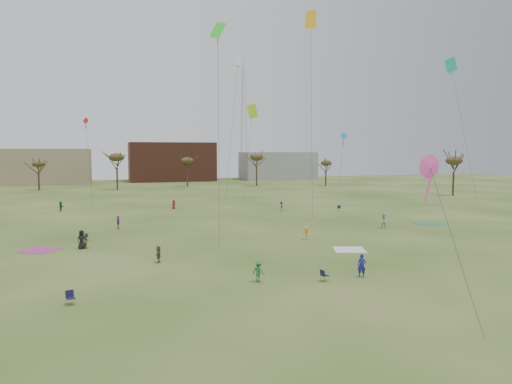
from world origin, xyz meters
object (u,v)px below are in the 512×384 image
object	(u,v)px
camp_chair_center	(325,278)
radio_tower	(243,122)
flyer_near_center	(259,271)
camp_chair_left	(71,301)
flyer_near_right	(362,266)
camp_chair_right	(339,209)

from	to	relation	value
camp_chair_center	radio_tower	xyz separation A→B (m)	(28.70, 125.90, 18.95)
flyer_near_center	camp_chair_left	bearing A→B (deg)	59.72
camp_chair_left	camp_chair_center	size ratio (longest dim) A/B	1.00
flyer_near_center	camp_chair_center	size ratio (longest dim) A/B	1.80
flyer_near_center	camp_chair_left	size ratio (longest dim) A/B	1.80
flyer_near_right	camp_chair_center	xyz separation A→B (m)	(-3.15, -0.20, -0.62)
flyer_near_center	flyer_near_right	bearing A→B (deg)	-134.82
camp_chair_left	flyer_near_center	bearing A→B (deg)	-11.24
camp_chair_left	radio_tower	bearing A→B (deg)	51.84
camp_chair_right	radio_tower	world-z (taller)	radio_tower
camp_chair_right	radio_tower	size ratio (longest dim) A/B	0.02
flyer_near_right	camp_chair_left	distance (m)	20.50
flyer_near_center	camp_chair_left	world-z (taller)	flyer_near_center
flyer_near_right	flyer_near_center	bearing A→B (deg)	-148.48
flyer_near_center	flyer_near_right	size ratio (longest dim) A/B	0.89
camp_chair_center	camp_chair_right	size ratio (longest dim) A/B	1.00
camp_chair_left	camp_chair_center	bearing A→B (deg)	-17.20
radio_tower	flyer_near_right	bearing A→B (deg)	-101.49
flyer_near_right	camp_chair_left	xyz separation A→B (m)	(-20.48, -0.48, -0.62)
camp_chair_left	camp_chair_center	distance (m)	17.34
flyer_near_center	radio_tower	xyz separation A→B (m)	(33.37, 124.65, 18.43)
camp_chair_right	radio_tower	bearing A→B (deg)	129.74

